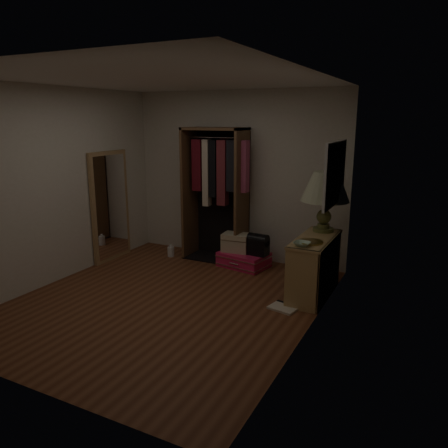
{
  "coord_description": "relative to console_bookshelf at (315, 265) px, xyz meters",
  "views": [
    {
      "loc": [
        2.86,
        -4.13,
        2.2
      ],
      "look_at": [
        0.3,
        0.95,
        0.8
      ],
      "focal_mm": 35.0,
      "sensor_mm": 36.0,
      "label": 1
    }
  ],
  "objects": [
    {
      "name": "console_bookshelf",
      "position": [
        0.0,
        0.0,
        0.0
      ],
      "size": [
        0.42,
        1.12,
        0.75
      ],
      "color": "#AB8752",
      "rests_on": "ground"
    },
    {
      "name": "floor_book",
      "position": [
        -0.18,
        -0.59,
        -0.38
      ],
      "size": [
        0.36,
        0.32,
        0.03
      ],
      "rotation": [
        0.0,
        0.0,
        -0.22
      ],
      "color": "beige",
      "rests_on": "ground"
    },
    {
      "name": "room_walls",
      "position": [
        -1.46,
        -1.0,
        1.11
      ],
      "size": [
        3.52,
        4.02,
        2.6
      ],
      "color": "beige",
      "rests_on": "ground"
    },
    {
      "name": "open_wardrobe",
      "position": [
        -1.75,
        0.73,
        0.84
      ],
      "size": [
        1.03,
        0.5,
        2.05
      ],
      "color": "brown",
      "rests_on": "ground"
    },
    {
      "name": "table_lamp",
      "position": [
        0.01,
        0.32,
        0.93
      ],
      "size": [
        0.7,
        0.7,
        0.78
      ],
      "rotation": [
        0.0,
        0.0,
        0.14
      ],
      "color": "#515629",
      "rests_on": "console_bookshelf"
    },
    {
      "name": "white_jug",
      "position": [
        -2.48,
        0.47,
        -0.31
      ],
      "size": [
        0.13,
        0.13,
        0.19
      ],
      "rotation": [
        0.0,
        0.0,
        -0.21
      ],
      "color": "silver",
      "rests_on": "ground"
    },
    {
      "name": "black_bag",
      "position": [
        -1.0,
        0.55,
        -0.01
      ],
      "size": [
        0.31,
        0.22,
        0.32
      ],
      "rotation": [
        0.0,
        0.0,
        -0.09
      ],
      "color": "black",
      "rests_on": "pink_suitcase"
    },
    {
      "name": "pink_suitcase",
      "position": [
        -1.23,
        0.56,
        -0.28
      ],
      "size": [
        0.79,
        0.63,
        0.22
      ],
      "rotation": [
        0.0,
        0.0,
        -0.17
      ],
      "color": "#CA1849",
      "rests_on": "ground"
    },
    {
      "name": "ground",
      "position": [
        -1.53,
        -1.04,
        -0.39
      ],
      "size": [
        4.0,
        4.0,
        0.0
      ],
      "primitive_type": "plane",
      "color": "#5E301A",
      "rests_on": "ground"
    },
    {
      "name": "floor_mirror",
      "position": [
        -3.24,
        -0.04,
        0.46
      ],
      "size": [
        0.06,
        0.8,
        1.7
      ],
      "color": "#A07B4E",
      "rests_on": "ground"
    },
    {
      "name": "train_case",
      "position": [
        -1.36,
        0.56,
        -0.03
      ],
      "size": [
        0.43,
        0.32,
        0.3
      ],
      "rotation": [
        0.0,
        0.0,
        0.08
      ],
      "color": "tan",
      "rests_on": "pink_suitcase"
    },
    {
      "name": "brass_tray",
      "position": [
        0.01,
        -0.27,
        0.37
      ],
      "size": [
        0.31,
        0.31,
        0.02
      ],
      "rotation": [
        0.0,
        0.0,
        0.04
      ],
      "color": "olive",
      "rests_on": "console_bookshelf"
    },
    {
      "name": "ceramic_bowl",
      "position": [
        -0.04,
        -0.45,
        0.38
      ],
      "size": [
        0.21,
        0.21,
        0.05
      ],
      "primitive_type": "imported",
      "rotation": [
        0.0,
        0.0,
        -0.11
      ],
      "color": "#A0C0A3",
      "rests_on": "console_bookshelf"
    }
  ]
}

